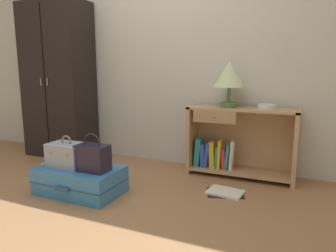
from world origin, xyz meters
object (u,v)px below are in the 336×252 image
at_px(table_lamp, 229,75).
at_px(open_book_on_floor, 225,192).
at_px(bookshelf, 235,143).
at_px(bowl, 267,107).
at_px(bottle, 44,174).
at_px(train_case, 67,155).
at_px(handbag, 93,157).
at_px(suitcase_large, 80,180).
at_px(wardrobe, 59,81).

relative_size(table_lamp, open_book_on_floor, 1.23).
bearing_deg(table_lamp, bookshelf, -1.18).
bearing_deg(bowl, open_book_on_floor, -118.35).
bearing_deg(open_book_on_floor, bottle, -165.61).
height_order(bookshelf, table_lamp, table_lamp).
height_order(bowl, open_book_on_floor, bowl).
relative_size(bowl, train_case, 0.51).
distance_m(bookshelf, handbag, 1.43).
height_order(train_case, open_book_on_floor, train_case).
bearing_deg(bottle, open_book_on_floor, 14.39).
bearing_deg(table_lamp, open_book_on_floor, -77.75).
height_order(bottle, open_book_on_floor, bottle).
xyz_separation_m(train_case, bottle, (-0.38, 0.09, -0.25)).
xyz_separation_m(suitcase_large, open_book_on_floor, (1.17, 0.49, -0.11)).
bearing_deg(bowl, table_lamp, 174.48).
bearing_deg(open_book_on_floor, suitcase_large, -157.21).
bearing_deg(bookshelf, open_book_on_floor, -86.83).
bearing_deg(bowl, bottle, -154.71).
relative_size(suitcase_large, handbag, 2.26).
bearing_deg(table_lamp, train_case, -138.55).
relative_size(suitcase_large, bottle, 3.96).
relative_size(suitcase_large, open_book_on_floor, 1.94).
distance_m(train_case, bottle, 0.47).
height_order(suitcase_large, handbag, handbag).
xyz_separation_m(table_lamp, bottle, (-1.55, -0.94, -0.93)).
relative_size(train_case, handbag, 0.99).
xyz_separation_m(bottle, open_book_on_floor, (1.66, 0.43, -0.08)).
xyz_separation_m(bookshelf, handbag, (-0.98, -1.04, 0.01)).
distance_m(table_lamp, open_book_on_floor, 1.14).
relative_size(wardrobe, open_book_on_floor, 4.97).
bearing_deg(suitcase_large, handbag, -9.83).
distance_m(bookshelf, bottle, 1.90).
relative_size(handbag, bottle, 1.75).
relative_size(bookshelf, table_lamp, 2.30).
height_order(wardrobe, table_lamp, wardrobe).
xyz_separation_m(suitcase_large, handbag, (0.16, -0.03, 0.23)).
bearing_deg(suitcase_large, bookshelf, 41.41).
bearing_deg(wardrobe, suitcase_large, -41.86).
distance_m(bowl, open_book_on_floor, 0.90).
relative_size(train_case, open_book_on_floor, 0.85).
height_order(table_lamp, open_book_on_floor, table_lamp).
height_order(table_lamp, bottle, table_lamp).
bearing_deg(bowl, suitcase_large, -145.77).
relative_size(table_lamp, suitcase_large, 0.63).
relative_size(bookshelf, bowl, 6.59).
height_order(bowl, bottle, bowl).
xyz_separation_m(wardrobe, bowl, (2.48, 0.04, -0.21)).
height_order(wardrobe, bowl, wardrobe).
distance_m(wardrobe, suitcase_large, 1.62).
bearing_deg(train_case, open_book_on_floor, 21.91).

